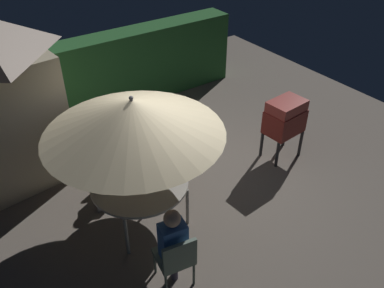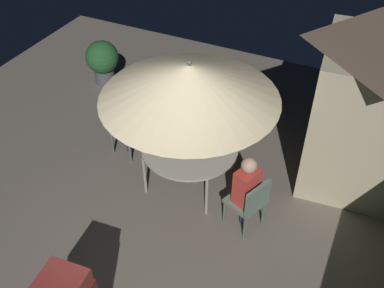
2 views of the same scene
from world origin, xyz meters
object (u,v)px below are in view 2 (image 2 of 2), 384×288
(patio_table, at_px, (190,148))
(potted_plant_by_grill, at_px, (102,60))
(garden_shed, at_px, (374,97))
(person_in_red, at_px, (247,185))
(chair_near_shed, at_px, (250,201))
(patio_umbrella, at_px, (189,82))
(chair_far_side, at_px, (123,126))
(person_in_blue, at_px, (126,115))
(potted_plant_by_shed, at_px, (327,116))

(patio_table, distance_m, potted_plant_by_grill, 3.49)
(garden_shed, height_order, patio_table, garden_shed)
(potted_plant_by_grill, relative_size, person_in_red, 0.75)
(potted_plant_by_grill, bearing_deg, chair_near_shed, 59.67)
(patio_umbrella, bearing_deg, patio_table, -162.65)
(chair_near_shed, distance_m, chair_far_side, 2.61)
(potted_plant_by_grill, xyz_separation_m, person_in_red, (2.35, 4.00, 0.25))
(patio_table, xyz_separation_m, person_in_blue, (-0.21, -1.27, 0.09))
(chair_far_side, xyz_separation_m, potted_plant_by_shed, (-1.94, 3.03, -0.13))
(chair_far_side, height_order, potted_plant_by_grill, potted_plant_by_grill)
(patio_umbrella, bearing_deg, chair_near_shed, 67.54)
(potted_plant_by_grill, height_order, person_in_blue, person_in_blue)
(garden_shed, height_order, person_in_red, garden_shed)
(patio_table, height_order, potted_plant_by_shed, patio_table)
(garden_shed, height_order, potted_plant_by_shed, garden_shed)
(patio_umbrella, bearing_deg, potted_plant_by_shed, 142.21)
(garden_shed, bearing_deg, chair_near_shed, -32.92)
(chair_far_side, bearing_deg, chair_near_shed, 74.37)
(person_in_red, bearing_deg, potted_plant_by_shed, 167.13)
(chair_far_side, height_order, potted_plant_by_shed, chair_far_side)
(garden_shed, distance_m, patio_table, 2.80)
(patio_table, relative_size, chair_far_side, 1.66)
(garden_shed, xyz_separation_m, patio_umbrella, (1.32, -2.33, 0.38))
(patio_umbrella, bearing_deg, garden_shed, 119.60)
(patio_table, relative_size, potted_plant_by_shed, 2.15)
(chair_far_side, height_order, person_in_blue, person_in_blue)
(patio_table, xyz_separation_m, potted_plant_by_shed, (-2.17, 1.68, -0.30))
(chair_near_shed, bearing_deg, chair_far_side, -105.63)
(person_in_red, bearing_deg, potted_plant_by_grill, -120.47)
(patio_table, height_order, potted_plant_by_grill, potted_plant_by_grill)
(chair_far_side, xyz_separation_m, person_in_blue, (0.01, 0.08, 0.26))
(chair_far_side, relative_size, person_in_red, 0.71)
(garden_shed, distance_m, chair_near_shed, 2.36)
(person_in_blue, bearing_deg, chair_far_side, -99.38)
(garden_shed, distance_m, person_in_blue, 3.83)
(potted_plant_by_shed, distance_m, potted_plant_by_grill, 4.60)
(chair_far_side, distance_m, potted_plant_by_shed, 3.60)
(chair_near_shed, distance_m, person_in_blue, 2.54)
(patio_umbrella, distance_m, chair_near_shed, 1.86)
(patio_table, bearing_deg, potted_plant_by_shed, 142.21)
(patio_table, bearing_deg, person_in_blue, -99.38)
(patio_umbrella, distance_m, chair_far_side, 1.94)
(potted_plant_by_shed, height_order, person_in_red, person_in_red)
(garden_shed, distance_m, person_in_red, 2.28)
(chair_near_shed, relative_size, potted_plant_by_grill, 0.96)
(chair_near_shed, height_order, potted_plant_by_shed, chair_near_shed)
(garden_shed, xyz_separation_m, person_in_red, (1.77, -1.25, -0.72))
(person_in_blue, bearing_deg, garden_shed, 107.19)
(patio_table, distance_m, potted_plant_by_shed, 2.76)
(garden_shed, distance_m, chair_far_side, 3.97)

